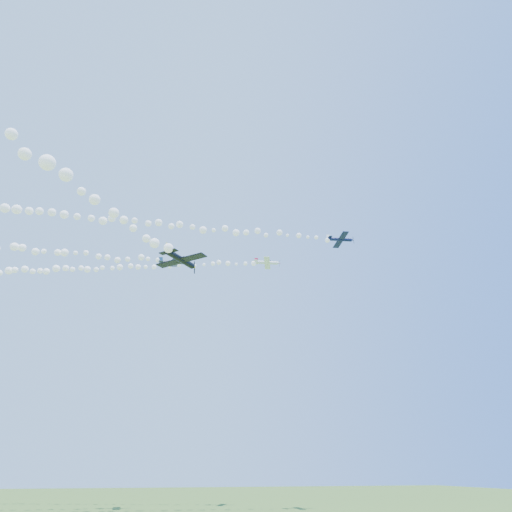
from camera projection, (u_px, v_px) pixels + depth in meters
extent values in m
cylinder|color=white|center=(266.00, 263.00, 103.75)|extent=(5.52, 2.24, 1.24)
cone|color=white|center=(278.00, 263.00, 103.47)|extent=(0.87, 0.89, 0.78)
cone|color=#AE1332|center=(280.00, 263.00, 103.43)|extent=(0.35, 0.33, 0.28)
cube|color=black|center=(280.00, 263.00, 103.44)|extent=(0.24, 0.14, 1.73)
cube|color=white|center=(267.00, 263.00, 103.68)|extent=(3.28, 6.85, 0.40)
cube|color=white|center=(256.00, 262.00, 104.01)|extent=(1.44, 2.49, 0.19)
cube|color=#AE1332|center=(256.00, 260.00, 104.25)|extent=(0.95, 0.34, 1.17)
sphere|color=black|center=(270.00, 261.00, 103.84)|extent=(0.88, 0.82, 0.73)
cylinder|color=#0D123C|center=(340.00, 239.00, 95.58)|extent=(5.57, 0.88, 1.04)
cone|color=#0D123C|center=(352.00, 240.00, 96.14)|extent=(0.69, 0.75, 0.77)
cone|color=white|center=(354.00, 240.00, 96.21)|extent=(0.29, 0.26, 0.27)
cube|color=black|center=(353.00, 240.00, 96.19)|extent=(0.13, 0.26, 1.76)
cube|color=#0D123C|center=(341.00, 240.00, 95.57)|extent=(1.74, 6.87, 0.66)
cube|color=#0D123C|center=(329.00, 239.00, 95.15)|extent=(0.91, 2.43, 0.28)
cube|color=white|center=(328.00, 237.00, 95.39)|extent=(0.93, 0.20, 1.15)
sphere|color=black|center=(343.00, 238.00, 95.90)|extent=(0.73, 0.74, 0.74)
cylinder|color=#373E50|center=(173.00, 262.00, 94.50)|extent=(6.04, 2.07, 1.41)
cone|color=#373E50|center=(188.00, 263.00, 95.29)|extent=(0.92, 0.92, 0.87)
cone|color=navy|center=(190.00, 263.00, 95.40)|extent=(0.37, 0.33, 0.31)
cube|color=black|center=(190.00, 263.00, 95.37)|extent=(0.23, 0.52, 1.87)
cube|color=#373E50|center=(175.00, 263.00, 94.54)|extent=(1.59, 7.22, 1.77)
cube|color=#373E50|center=(161.00, 262.00, 93.86)|extent=(0.88, 2.54, 0.68)
cube|color=navy|center=(161.00, 260.00, 93.97)|extent=(1.05, 0.34, 1.27)
sphere|color=black|center=(177.00, 261.00, 94.80)|extent=(0.79, 0.85, 0.91)
cylinder|color=black|center=(180.00, 259.00, 63.43)|extent=(4.64, 5.80, 1.36)
cone|color=black|center=(193.00, 267.00, 66.39)|extent=(1.18, 1.17, 0.92)
cone|color=gold|center=(195.00, 268.00, 66.80)|extent=(0.45, 0.46, 0.33)
cube|color=black|center=(194.00, 267.00, 66.69)|extent=(0.29, 0.21, 2.06)
cube|color=black|center=(181.00, 260.00, 63.61)|extent=(7.28, 6.27, 0.52)
cube|color=black|center=(169.00, 252.00, 61.00)|extent=(2.78, 2.48, 0.24)
cube|color=gold|center=(168.00, 248.00, 61.17)|extent=(0.80, 0.91, 1.37)
sphere|color=black|center=(184.00, 259.00, 64.37)|extent=(1.15, 1.12, 0.86)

